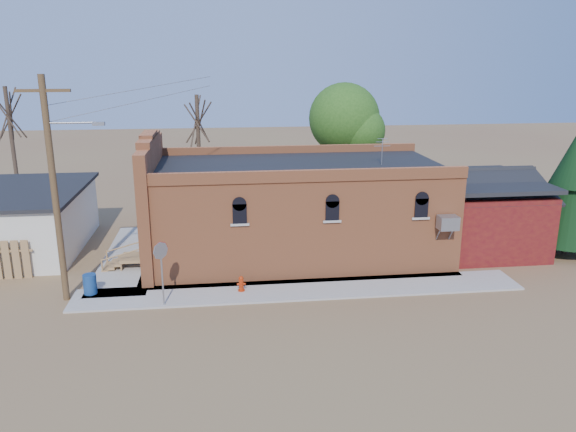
{
  "coord_description": "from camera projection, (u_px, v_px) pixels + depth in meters",
  "views": [
    {
      "loc": [
        -1.75,
        -21.03,
        9.56
      ],
      "look_at": [
        1.34,
        4.18,
        2.4
      ],
      "focal_mm": 35.0,
      "sensor_mm": 36.0,
      "label": 1
    }
  ],
  "objects": [
    {
      "name": "sidewalk_west",
      "position": [
        131.0,
        257.0,
        27.87
      ],
      "size": [
        2.6,
        10.0,
        0.08
      ],
      "primitive_type": "cube",
      "color": "#9E9991",
      "rests_on": "ground"
    },
    {
      "name": "trash_barrel",
      "position": [
        90.0,
        284.0,
        23.33
      ],
      "size": [
        0.57,
        0.57,
        0.84
      ],
      "primitive_type": "cylinder",
      "rotation": [
        0.0,
        0.0,
        -0.04
      ],
      "color": "navy",
      "rests_on": "sidewalk_west"
    },
    {
      "name": "stop_sign",
      "position": [
        161.0,
        257.0,
        21.83
      ],
      "size": [
        0.52,
        0.58,
        2.64
      ],
      "rotation": [
        0.0,
        0.0,
        0.41
      ],
      "color": "gray",
      "rests_on": "sidewalk_south"
    },
    {
      "name": "tree_bare_far",
      "position": [
        8.0,
        115.0,
        32.9
      ],
      "size": [
        2.8,
        2.8,
        8.16
      ],
      "color": "#4A392A",
      "rests_on": "ground"
    },
    {
      "name": "ground",
      "position": [
        268.0,
        301.0,
        22.89
      ],
      "size": [
        120.0,
        120.0,
        0.0
      ],
      "primitive_type": "plane",
      "color": "brown",
      "rests_on": "ground"
    },
    {
      "name": "tree_leafy",
      "position": [
        344.0,
        119.0,
        34.87
      ],
      "size": [
        4.4,
        4.4,
        8.15
      ],
      "color": "#4A392A",
      "rests_on": "ground"
    },
    {
      "name": "fire_hydrant",
      "position": [
        241.0,
        284.0,
        23.61
      ],
      "size": [
        0.36,
        0.33,
        0.66
      ],
      "rotation": [
        0.0,
        0.0,
        -0.02
      ],
      "color": "#A72709",
      "rests_on": "sidewalk_south"
    },
    {
      "name": "utility_pole",
      "position": [
        55.0,
        186.0,
        21.78
      ],
      "size": [
        3.12,
        0.26,
        9.0
      ],
      "color": "#452A1B",
      "rests_on": "ground"
    },
    {
      "name": "sidewalk_south",
      "position": [
        301.0,
        290.0,
        23.91
      ],
      "size": [
        19.0,
        2.2,
        0.08
      ],
      "primitive_type": "cube",
      "color": "#9E9991",
      "rests_on": "ground"
    },
    {
      "name": "tree_bare_near",
      "position": [
        198.0,
        121.0,
        33.34
      ],
      "size": [
        2.8,
        2.8,
        7.65
      ],
      "color": "#4A392A",
      "rests_on": "ground"
    },
    {
      "name": "evergreen_tree",
      "position": [
        575.0,
        182.0,
        27.51
      ],
      "size": [
        3.6,
        3.6,
        6.5
      ],
      "color": "#4A392A",
      "rests_on": "ground"
    },
    {
      "name": "red_shed",
      "position": [
        481.0,
        205.0,
        28.87
      ],
      "size": [
        5.4,
        6.4,
        4.3
      ],
      "color": "#520E14",
      "rests_on": "ground"
    },
    {
      "name": "brick_bar",
      "position": [
        291.0,
        210.0,
        27.69
      ],
      "size": [
        16.4,
        7.97,
        6.3
      ],
      "color": "#CC6C3E",
      "rests_on": "ground"
    }
  ]
}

